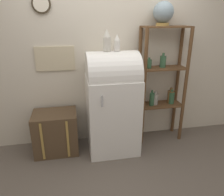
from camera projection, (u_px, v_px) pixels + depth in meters
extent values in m
plane|color=#60564C|center=(115.00, 155.00, 3.09)|extent=(12.00, 12.00, 0.00)
cube|color=beige|center=(108.00, 53.00, 3.14)|extent=(7.00, 0.05, 2.70)
cylinder|color=#382D1E|center=(41.00, 4.00, 2.73)|extent=(0.23, 0.03, 0.23)
cylinder|color=beige|center=(41.00, 4.00, 2.71)|extent=(0.19, 0.01, 0.19)
cube|color=#C6B793|center=(55.00, 59.00, 2.99)|extent=(0.53, 0.02, 0.33)
cube|color=white|center=(112.00, 114.00, 3.10)|extent=(0.69, 0.65, 1.08)
cylinder|color=white|center=(112.00, 75.00, 2.90)|extent=(0.68, 0.62, 0.62)
cylinder|color=#B7B7BC|center=(102.00, 101.00, 2.63)|extent=(0.02, 0.02, 0.14)
cube|color=brown|center=(56.00, 132.00, 3.11)|extent=(0.60, 0.45, 0.60)
cube|color=#AD8942|center=(42.00, 142.00, 2.87)|extent=(0.03, 0.01, 0.54)
cube|color=#AD8942|center=(68.00, 139.00, 2.92)|extent=(0.03, 0.01, 0.54)
cylinder|color=brown|center=(144.00, 90.00, 3.09)|extent=(0.05, 0.05, 1.72)
cylinder|color=brown|center=(185.00, 88.00, 3.20)|extent=(0.05, 0.05, 1.72)
cylinder|color=brown|center=(139.00, 85.00, 3.33)|extent=(0.05, 0.05, 1.72)
cylinder|color=brown|center=(177.00, 83.00, 3.44)|extent=(0.05, 0.05, 1.72)
cube|color=brown|center=(160.00, 105.00, 3.37)|extent=(0.66, 0.29, 0.02)
cube|color=brown|center=(163.00, 68.00, 3.17)|extent=(0.66, 0.29, 0.02)
cube|color=brown|center=(167.00, 27.00, 2.96)|extent=(0.66, 0.29, 0.02)
cylinder|color=#335B3D|center=(152.00, 99.00, 3.29)|extent=(0.07, 0.07, 0.19)
cylinder|color=#335B3D|center=(152.00, 92.00, 3.25)|extent=(0.03, 0.03, 0.05)
cylinder|color=brown|center=(171.00, 97.00, 3.38)|extent=(0.10, 0.10, 0.20)
cylinder|color=brown|center=(171.00, 89.00, 3.33)|extent=(0.04, 0.04, 0.05)
cylinder|color=#335B3D|center=(163.00, 62.00, 3.15)|extent=(0.09, 0.09, 0.16)
cylinder|color=#335B3D|center=(164.00, 55.00, 3.11)|extent=(0.03, 0.03, 0.04)
cylinder|color=#335B3D|center=(149.00, 64.00, 3.10)|extent=(0.08, 0.08, 0.12)
cylinder|color=#335B3D|center=(149.00, 59.00, 3.08)|extent=(0.03, 0.03, 0.03)
cylinder|color=#335B3D|center=(171.00, 98.00, 3.36)|extent=(0.09, 0.09, 0.18)
cylinder|color=#335B3D|center=(172.00, 91.00, 3.32)|extent=(0.03, 0.03, 0.05)
cylinder|color=#9E998E|center=(155.00, 99.00, 3.33)|extent=(0.09, 0.09, 0.17)
cylinder|color=#9E998E|center=(156.00, 93.00, 3.29)|extent=(0.04, 0.04, 0.04)
cylinder|color=#AD8942|center=(162.00, 24.00, 2.97)|extent=(0.18, 0.18, 0.04)
sphere|color=#7F939E|center=(163.00, 12.00, 2.92)|extent=(0.28, 0.28, 0.28)
cylinder|color=beige|center=(107.00, 44.00, 2.75)|extent=(0.10, 0.10, 0.18)
cone|color=beige|center=(107.00, 33.00, 2.70)|extent=(0.09, 0.09, 0.10)
cylinder|color=white|center=(117.00, 46.00, 2.77)|extent=(0.08, 0.08, 0.14)
cone|color=white|center=(117.00, 37.00, 2.73)|extent=(0.07, 0.07, 0.07)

